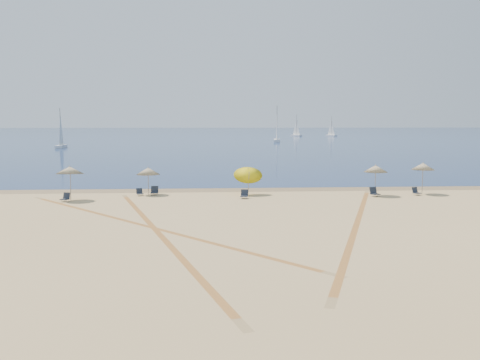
{
  "coord_description": "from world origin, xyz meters",
  "views": [
    {
      "loc": [
        -2.66,
        -20.93,
        5.98
      ],
      "look_at": [
        0.0,
        20.0,
        1.3
      ],
      "focal_mm": 39.01,
      "sensor_mm": 36.0,
      "label": 1
    }
  ],
  "objects_px": {
    "umbrella_3": "(248,172)",
    "chair_6": "(374,192)",
    "umbrella_1": "(70,170)",
    "sailboat_0": "(277,131)",
    "sailboat_2": "(61,136)",
    "chair_7": "(416,192)",
    "chair_3": "(140,192)",
    "chair_4": "(155,191)",
    "umbrella_5": "(423,166)",
    "umbrella_4": "(376,169)",
    "sailboat_3": "(296,130)",
    "umbrella_2": "(148,171)",
    "chair_5": "(244,195)",
    "sailboat_1": "(331,130)",
    "chair_2": "(66,198)"
  },
  "relations": [
    {
      "from": "umbrella_3",
      "to": "chair_6",
      "type": "bearing_deg",
      "value": -9.35
    },
    {
      "from": "umbrella_1",
      "to": "chair_6",
      "type": "relative_size",
      "value": 3.03
    },
    {
      "from": "sailboat_0",
      "to": "sailboat_2",
      "type": "bearing_deg",
      "value": -142.74
    },
    {
      "from": "chair_7",
      "to": "umbrella_3",
      "type": "bearing_deg",
      "value": 153.33
    },
    {
      "from": "umbrella_1",
      "to": "umbrella_3",
      "type": "xyz_separation_m",
      "value": [
        13.63,
        2.03,
        -0.44
      ]
    },
    {
      "from": "chair_3",
      "to": "chair_4",
      "type": "distance_m",
      "value": 1.2
    },
    {
      "from": "umbrella_5",
      "to": "chair_3",
      "type": "relative_size",
      "value": 3.7
    },
    {
      "from": "umbrella_5",
      "to": "umbrella_4",
      "type": "bearing_deg",
      "value": -170.7
    },
    {
      "from": "umbrella_3",
      "to": "sailboat_3",
      "type": "bearing_deg",
      "value": 78.75
    },
    {
      "from": "umbrella_3",
      "to": "chair_3",
      "type": "height_order",
      "value": "umbrella_3"
    },
    {
      "from": "chair_6",
      "to": "sailboat_0",
      "type": "relative_size",
      "value": 0.08
    },
    {
      "from": "sailboat_3",
      "to": "umbrella_2",
      "type": "bearing_deg",
      "value": -130.02
    },
    {
      "from": "chair_4",
      "to": "sailboat_0",
      "type": "bearing_deg",
      "value": 76.49
    },
    {
      "from": "chair_5",
      "to": "sailboat_0",
      "type": "relative_size",
      "value": 0.07
    },
    {
      "from": "chair_5",
      "to": "sailboat_2",
      "type": "bearing_deg",
      "value": 126.0
    },
    {
      "from": "chair_3",
      "to": "chair_6",
      "type": "relative_size",
      "value": 0.81
    },
    {
      "from": "umbrella_5",
      "to": "chair_4",
      "type": "height_order",
      "value": "umbrella_5"
    },
    {
      "from": "umbrella_3",
      "to": "sailboat_0",
      "type": "xyz_separation_m",
      "value": [
        16.62,
        105.16,
        1.25
      ]
    },
    {
      "from": "umbrella_2",
      "to": "umbrella_3",
      "type": "relative_size",
      "value": 0.85
    },
    {
      "from": "umbrella_1",
      "to": "chair_4",
      "type": "bearing_deg",
      "value": 21.43
    },
    {
      "from": "sailboat_1",
      "to": "umbrella_1",
      "type": "bearing_deg",
      "value": -136.41
    },
    {
      "from": "umbrella_2",
      "to": "sailboat_2",
      "type": "height_order",
      "value": "sailboat_2"
    },
    {
      "from": "sailboat_2",
      "to": "chair_6",
      "type": "bearing_deg",
      "value": -62.7
    },
    {
      "from": "chair_2",
      "to": "sailboat_2",
      "type": "relative_size",
      "value": 0.09
    },
    {
      "from": "chair_6",
      "to": "sailboat_3",
      "type": "height_order",
      "value": "sailboat_3"
    },
    {
      "from": "umbrella_2",
      "to": "chair_2",
      "type": "distance_m",
      "value": 6.82
    },
    {
      "from": "umbrella_5",
      "to": "chair_5",
      "type": "height_order",
      "value": "umbrella_5"
    },
    {
      "from": "umbrella_1",
      "to": "sailboat_0",
      "type": "xyz_separation_m",
      "value": [
        30.25,
        107.19,
        0.81
      ]
    },
    {
      "from": "umbrella_3",
      "to": "umbrella_5",
      "type": "distance_m",
      "value": 14.35
    },
    {
      "from": "chair_4",
      "to": "chair_5",
      "type": "height_order",
      "value": "chair_4"
    },
    {
      "from": "umbrella_3",
      "to": "chair_3",
      "type": "bearing_deg",
      "value": 179.81
    },
    {
      "from": "sailboat_1",
      "to": "umbrella_2",
      "type": "bearing_deg",
      "value": -134.91
    },
    {
      "from": "chair_5",
      "to": "sailboat_1",
      "type": "height_order",
      "value": "sailboat_1"
    },
    {
      "from": "umbrella_3",
      "to": "umbrella_4",
      "type": "relative_size",
      "value": 1.06
    },
    {
      "from": "umbrella_2",
      "to": "sailboat_2",
      "type": "relative_size",
      "value": 0.26
    },
    {
      "from": "chair_3",
      "to": "sailboat_1",
      "type": "distance_m",
      "value": 165.94
    },
    {
      "from": "umbrella_2",
      "to": "sailboat_2",
      "type": "distance_m",
      "value": 79.74
    },
    {
      "from": "chair_4",
      "to": "umbrella_3",
      "type": "bearing_deg",
      "value": -3.19
    },
    {
      "from": "chair_5",
      "to": "chair_6",
      "type": "distance_m",
      "value": 10.37
    },
    {
      "from": "chair_4",
      "to": "sailboat_2",
      "type": "height_order",
      "value": "sailboat_2"
    },
    {
      "from": "chair_4",
      "to": "chair_2",
      "type": "bearing_deg",
      "value": -154.86
    },
    {
      "from": "umbrella_1",
      "to": "chair_3",
      "type": "bearing_deg",
      "value": 22.72
    },
    {
      "from": "umbrella_3",
      "to": "chair_3",
      "type": "relative_size",
      "value": 3.77
    },
    {
      "from": "umbrella_4",
      "to": "chair_7",
      "type": "relative_size",
      "value": 3.3
    },
    {
      "from": "umbrella_2",
      "to": "chair_6",
      "type": "height_order",
      "value": "umbrella_2"
    },
    {
      "from": "chair_4",
      "to": "sailboat_0",
      "type": "xyz_separation_m",
      "value": [
        24.19,
        104.81,
        2.77
      ]
    },
    {
      "from": "umbrella_3",
      "to": "chair_2",
      "type": "height_order",
      "value": "umbrella_3"
    },
    {
      "from": "chair_6",
      "to": "chair_4",
      "type": "bearing_deg",
      "value": 156.4
    },
    {
      "from": "chair_7",
      "to": "sailboat_0",
      "type": "distance_m",
      "value": 106.29
    },
    {
      "from": "umbrella_2",
      "to": "umbrella_4",
      "type": "bearing_deg",
      "value": -5.19
    }
  ]
}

